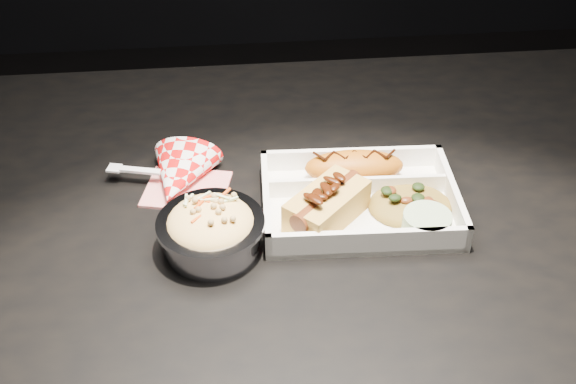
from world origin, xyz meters
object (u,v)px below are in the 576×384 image
Objects in this scene: dining_table at (319,253)px; fried_pastry at (354,167)px; food_tray at (359,203)px; hotdog at (327,203)px; napkin_fork at (179,176)px; foil_coleslaw_cup at (211,229)px.

fried_pastry reaches higher than dining_table.
fried_pastry is at bearing 90.00° from food_tray.
napkin_fork is at bearing 107.07° from hotdog.
napkin_fork is at bearing 175.65° from fried_pastry.
foil_coleslaw_cup is (-0.14, -0.08, 0.12)m from dining_table.
fried_pastry is (0.05, 0.04, 0.12)m from dining_table.
food_tray is 0.25m from napkin_fork.
foil_coleslaw_cup is at bearing -57.87° from napkin_fork.
foil_coleslaw_cup reaches higher than hotdog.
hotdog is 0.70× the size of napkin_fork.
dining_table is 9.19× the size of foil_coleslaw_cup.
foil_coleslaw_cup is 0.14m from napkin_fork.
food_tray is 0.20m from foil_coleslaw_cup.
dining_table is 0.13m from hotdog.
hotdog is at bearing -13.25° from napkin_fork.
foil_coleslaw_cup is (-0.15, -0.03, -0.00)m from hotdog.
napkin_fork is (-0.19, 0.10, -0.02)m from hotdog.
foil_coleslaw_cup is at bearing 147.69° from hotdog.
food_tray is 1.92× the size of fried_pastry.
dining_table is at bearing -2.52° from napkin_fork.
fried_pastry is 0.09m from hotdog.
foil_coleslaw_cup reaches higher than fried_pastry.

